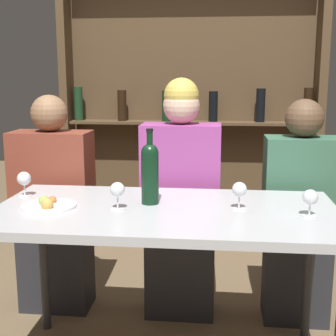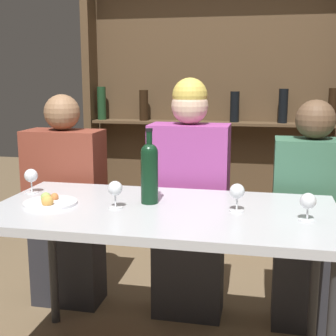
{
  "view_description": "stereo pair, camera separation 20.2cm",
  "coord_description": "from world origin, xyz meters",
  "px_view_note": "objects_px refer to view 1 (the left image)",
  "views": [
    {
      "loc": [
        0.21,
        -1.86,
        1.29
      ],
      "look_at": [
        0.0,
        0.11,
        0.9
      ],
      "focal_mm": 50.0,
      "sensor_mm": 36.0,
      "label": 1
    },
    {
      "loc": [
        0.41,
        -1.83,
        1.29
      ],
      "look_at": [
        0.0,
        0.11,
        0.9
      ],
      "focal_mm": 50.0,
      "sensor_mm": 36.0,
      "label": 2
    }
  ],
  "objects_px": {
    "seated_person_center": "(181,206)",
    "wine_glass_0": "(24,180)",
    "food_plate_0": "(48,205)",
    "wine_glass_1": "(239,191)",
    "wine_glass_2": "(117,191)",
    "seated_person_right": "(299,220)",
    "wine_bottle": "(150,171)",
    "wine_glass_3": "(310,198)",
    "seated_person_left": "(54,212)"
  },
  "relations": [
    {
      "from": "seated_person_center",
      "to": "wine_glass_0",
      "type": "bearing_deg",
      "value": -149.28
    },
    {
      "from": "food_plate_0",
      "to": "seated_person_center",
      "type": "bearing_deg",
      "value": 48.59
    },
    {
      "from": "wine_glass_1",
      "to": "seated_person_center",
      "type": "distance_m",
      "value": 0.63
    },
    {
      "from": "wine_glass_1",
      "to": "wine_glass_2",
      "type": "bearing_deg",
      "value": -173.65
    },
    {
      "from": "seated_person_right",
      "to": "wine_glass_2",
      "type": "bearing_deg",
      "value": -145.43
    },
    {
      "from": "wine_bottle",
      "to": "wine_glass_3",
      "type": "height_order",
      "value": "wine_bottle"
    },
    {
      "from": "seated_person_left",
      "to": "wine_glass_1",
      "type": "bearing_deg",
      "value": -27.89
    },
    {
      "from": "wine_glass_2",
      "to": "seated_person_right",
      "type": "distance_m",
      "value": 1.05
    },
    {
      "from": "wine_glass_0",
      "to": "seated_person_right",
      "type": "relative_size",
      "value": 0.1
    },
    {
      "from": "wine_glass_3",
      "to": "seated_person_right",
      "type": "relative_size",
      "value": 0.09
    },
    {
      "from": "wine_glass_0",
      "to": "wine_glass_2",
      "type": "xyz_separation_m",
      "value": [
        0.47,
        -0.17,
        0.0
      ]
    },
    {
      "from": "food_plate_0",
      "to": "seated_person_left",
      "type": "xyz_separation_m",
      "value": [
        -0.19,
        0.58,
        -0.21
      ]
    },
    {
      "from": "wine_glass_2",
      "to": "wine_glass_3",
      "type": "distance_m",
      "value": 0.77
    },
    {
      "from": "wine_glass_3",
      "to": "food_plate_0",
      "type": "bearing_deg",
      "value": 179.49
    },
    {
      "from": "wine_glass_2",
      "to": "seated_person_right",
      "type": "relative_size",
      "value": 0.1
    },
    {
      "from": "seated_person_left",
      "to": "seated_person_right",
      "type": "bearing_deg",
      "value": 0.0
    },
    {
      "from": "wine_glass_1",
      "to": "seated_person_left",
      "type": "relative_size",
      "value": 0.1
    },
    {
      "from": "wine_glass_3",
      "to": "food_plate_0",
      "type": "distance_m",
      "value": 1.06
    },
    {
      "from": "wine_glass_3",
      "to": "seated_person_left",
      "type": "height_order",
      "value": "seated_person_left"
    },
    {
      "from": "wine_glass_2",
      "to": "seated_person_left",
      "type": "relative_size",
      "value": 0.1
    },
    {
      "from": "wine_glass_2",
      "to": "wine_bottle",
      "type": "bearing_deg",
      "value": 41.92
    },
    {
      "from": "wine_glass_3",
      "to": "wine_glass_1",
      "type": "bearing_deg",
      "value": 165.71
    },
    {
      "from": "wine_bottle",
      "to": "seated_person_center",
      "type": "relative_size",
      "value": 0.25
    },
    {
      "from": "wine_glass_1",
      "to": "seated_person_left",
      "type": "distance_m",
      "value": 1.14
    },
    {
      "from": "wine_bottle",
      "to": "wine_glass_2",
      "type": "bearing_deg",
      "value": -138.08
    },
    {
      "from": "seated_person_right",
      "to": "wine_glass_0",
      "type": "bearing_deg",
      "value": -162.67
    },
    {
      "from": "food_plate_0",
      "to": "seated_person_right",
      "type": "distance_m",
      "value": 1.29
    },
    {
      "from": "wine_glass_0",
      "to": "wine_glass_2",
      "type": "height_order",
      "value": "same"
    },
    {
      "from": "seated_person_center",
      "to": "seated_person_right",
      "type": "distance_m",
      "value": 0.62
    },
    {
      "from": "wine_glass_3",
      "to": "wine_glass_2",
      "type": "bearing_deg",
      "value": 178.99
    },
    {
      "from": "wine_glass_3",
      "to": "seated_person_left",
      "type": "bearing_deg",
      "value": 154.83
    },
    {
      "from": "wine_glass_2",
      "to": "food_plate_0",
      "type": "bearing_deg",
      "value": -179.18
    },
    {
      "from": "wine_bottle",
      "to": "seated_person_left",
      "type": "relative_size",
      "value": 0.27
    },
    {
      "from": "wine_glass_1",
      "to": "seated_person_right",
      "type": "height_order",
      "value": "seated_person_right"
    },
    {
      "from": "wine_bottle",
      "to": "wine_glass_2",
      "type": "distance_m",
      "value": 0.17
    },
    {
      "from": "seated_person_left",
      "to": "seated_person_right",
      "type": "distance_m",
      "value": 1.32
    },
    {
      "from": "seated_person_left",
      "to": "wine_glass_3",
      "type": "bearing_deg",
      "value": -25.17
    },
    {
      "from": "wine_glass_2",
      "to": "food_plate_0",
      "type": "height_order",
      "value": "wine_glass_2"
    },
    {
      "from": "wine_glass_3",
      "to": "food_plate_0",
      "type": "xyz_separation_m",
      "value": [
        -1.06,
        0.01,
        -0.06
      ]
    },
    {
      "from": "wine_glass_1",
      "to": "seated_person_left",
      "type": "bearing_deg",
      "value": 152.11
    },
    {
      "from": "wine_glass_0",
      "to": "seated_person_left",
      "type": "height_order",
      "value": "seated_person_left"
    },
    {
      "from": "wine_glass_3",
      "to": "wine_glass_0",
      "type": "bearing_deg",
      "value": 171.63
    },
    {
      "from": "wine_glass_0",
      "to": "wine_glass_1",
      "type": "bearing_deg",
      "value": -6.68
    },
    {
      "from": "wine_glass_1",
      "to": "wine_glass_3",
      "type": "distance_m",
      "value": 0.28
    },
    {
      "from": "wine_glass_2",
      "to": "wine_glass_3",
      "type": "height_order",
      "value": "wine_glass_2"
    },
    {
      "from": "wine_glass_0",
      "to": "food_plate_0",
      "type": "bearing_deg",
      "value": -44.82
    },
    {
      "from": "wine_glass_0",
      "to": "seated_person_left",
      "type": "bearing_deg",
      "value": 92.33
    },
    {
      "from": "seated_person_right",
      "to": "wine_glass_3",
      "type": "bearing_deg",
      "value": -96.46
    },
    {
      "from": "wine_bottle",
      "to": "wine_glass_0",
      "type": "xyz_separation_m",
      "value": [
        -0.59,
        0.06,
        -0.07
      ]
    },
    {
      "from": "food_plate_0",
      "to": "seated_person_left",
      "type": "relative_size",
      "value": 0.19
    }
  ]
}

